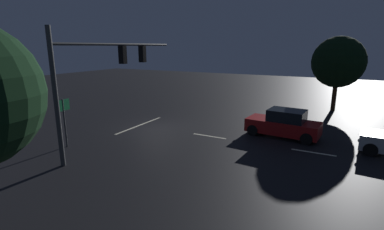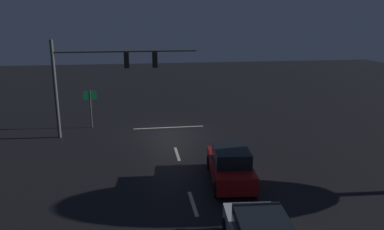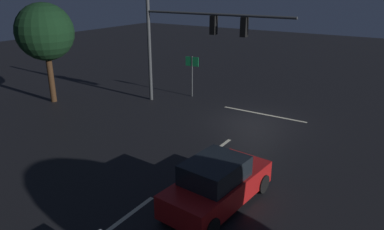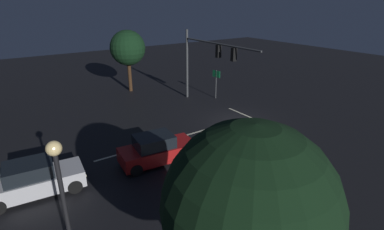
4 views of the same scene
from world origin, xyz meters
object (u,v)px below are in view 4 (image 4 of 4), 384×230
at_px(street_lamp_left_kerb, 61,189).
at_px(route_sign, 216,78).
at_px(traffic_signal_assembly, 207,56).
at_px(tree_left_near, 249,207).
at_px(car_approaching, 157,149).
at_px(tree_right_far, 128,48).
at_px(car_distant, 34,179).

relative_size(street_lamp_left_kerb, route_sign, 1.91).
height_order(traffic_signal_assembly, tree_left_near, traffic_signal_assembly).
height_order(car_approaching, tree_left_near, tree_left_near).
relative_size(car_approaching, tree_right_far, 0.74).
bearing_deg(tree_left_near, route_sign, -36.67).
relative_size(car_approaching, street_lamp_left_kerb, 0.87).
distance_m(car_approaching, street_lamp_left_kerb, 8.48).
bearing_deg(traffic_signal_assembly, car_distant, 111.56).
distance_m(tree_left_near, tree_right_far, 24.96).
xyz_separation_m(traffic_signal_assembly, tree_left_near, (-15.90, 10.72, -0.23)).
bearing_deg(street_lamp_left_kerb, car_distant, 3.42).
relative_size(traffic_signal_assembly, route_sign, 3.39).
distance_m(car_approaching, tree_right_far, 15.50).
bearing_deg(tree_left_near, car_distant, 20.49).
xyz_separation_m(car_approaching, car_distant, (0.60, 6.26, 0.00)).
relative_size(car_distant, route_sign, 1.66).
xyz_separation_m(route_sign, tree_right_far, (6.85, 5.69, 2.40)).
bearing_deg(traffic_signal_assembly, tree_left_near, 146.02).
bearing_deg(car_approaching, street_lamp_left_kerb, 132.54).
xyz_separation_m(car_distant, tree_right_far, (13.78, -10.84, 3.55)).
height_order(traffic_signal_assembly, route_sign, traffic_signal_assembly).
distance_m(traffic_signal_assembly, route_sign, 3.37).
bearing_deg(street_lamp_left_kerb, car_approaching, -47.46).
height_order(car_distant, tree_right_far, tree_right_far).
bearing_deg(street_lamp_left_kerb, tree_right_far, -27.91).
height_order(traffic_signal_assembly, car_approaching, traffic_signal_assembly).
height_order(car_distant, street_lamp_left_kerb, street_lamp_left_kerb).
distance_m(traffic_signal_assembly, car_approaching, 11.01).
bearing_deg(street_lamp_left_kerb, route_sign, -51.34).
distance_m(traffic_signal_assembly, street_lamp_left_kerb, 18.41).
relative_size(route_sign, tree_left_near, 0.43).
bearing_deg(car_distant, car_approaching, -95.44).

